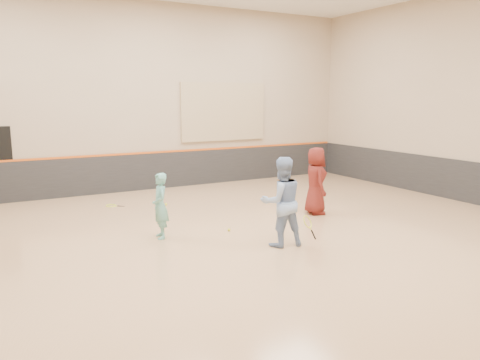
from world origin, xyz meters
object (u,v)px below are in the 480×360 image
spare_racket (111,205)px  young_man (316,181)px  girl (160,206)px  instructor (282,202)px

spare_racket → young_man: bearing=-37.3°
young_man → girl: bearing=110.0°
spare_racket → girl: bearing=-86.2°
instructor → spare_racket: size_ratio=2.84×
instructor → girl: bearing=-29.9°
young_man → spare_racket: 5.70m
girl → instructor: size_ratio=0.77×
young_man → spare_racket: young_man is taller
young_man → spare_racket: (-4.48, 3.41, -0.84)m
girl → young_man: size_ratio=0.82×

